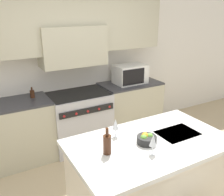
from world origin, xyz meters
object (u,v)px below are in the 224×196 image
object	(u,v)px
range_stove	(80,120)
wine_bottle	(107,144)
fruit_bowl	(147,139)
microwave	(130,74)
oil_bottle_on_counter	(32,94)
wine_glass_far	(116,125)
wine_glass_near	(153,141)

from	to	relation	value
range_stove	wine_bottle	distance (m)	1.85
fruit_bowl	wine_bottle	bearing A→B (deg)	176.63
microwave	fruit_bowl	distance (m)	2.01
oil_bottle_on_counter	range_stove	bearing A→B (deg)	-8.04
microwave	fruit_bowl	world-z (taller)	microwave
microwave	wine_glass_far	distance (m)	1.89
wine_bottle	oil_bottle_on_counter	size ratio (longest dim) A/B	1.66
wine_glass_near	wine_glass_far	bearing A→B (deg)	105.97
microwave	wine_glass_far	world-z (taller)	microwave
microwave	fruit_bowl	size ratio (longest dim) A/B	2.72
wine_glass_far	oil_bottle_on_counter	bearing A→B (deg)	107.91
wine_glass_near	fruit_bowl	bearing A→B (deg)	68.88
fruit_bowl	wine_glass_near	bearing A→B (deg)	-111.12
range_stove	microwave	size ratio (longest dim) A/B	1.74
microwave	oil_bottle_on_counter	distance (m)	1.67
range_stove	wine_bottle	xyz separation A→B (m)	(-0.41, -1.72, 0.55)
microwave	wine_bottle	world-z (taller)	microwave
wine_bottle	fruit_bowl	distance (m)	0.44
microwave	wine_glass_far	bearing A→B (deg)	-127.89
range_stove	wine_glass_near	bearing A→B (deg)	-91.30
wine_glass_near	fruit_bowl	xyz separation A→B (m)	(0.07, 0.19, -0.09)
range_stove	wine_glass_far	size ratio (longest dim) A/B	4.64
wine_bottle	wine_glass_near	size ratio (longest dim) A/B	1.31
range_stove	wine_bottle	bearing A→B (deg)	-103.33
wine_bottle	wine_glass_near	bearing A→B (deg)	-30.71
microwave	wine_glass_near	bearing A→B (deg)	-117.81
range_stove	wine_bottle	world-z (taller)	wine_bottle
fruit_bowl	wine_glass_far	bearing A→B (deg)	127.20
wine_glass_near	microwave	bearing A→B (deg)	62.19
range_stove	wine_glass_far	xyz separation A→B (m)	(-0.18, -1.47, 0.59)
fruit_bowl	oil_bottle_on_counter	bearing A→B (deg)	111.16
wine_bottle	wine_glass_near	distance (m)	0.42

